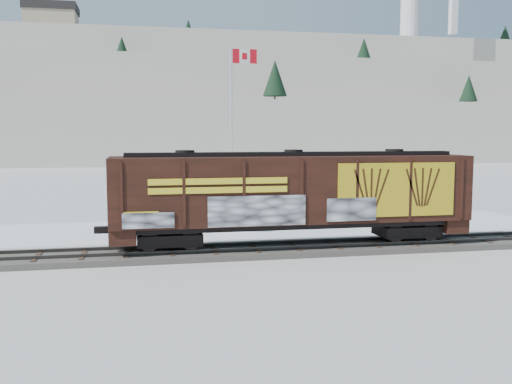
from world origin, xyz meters
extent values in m
plane|color=white|center=(0.00, 0.00, 0.00)|extent=(500.00, 500.00, 0.00)
cube|color=#59544C|center=(0.00, 0.00, 0.14)|extent=(50.00, 3.40, 0.28)
cube|color=#33302D|center=(0.00, -0.72, 0.35)|extent=(50.00, 0.10, 0.15)
cube|color=#33302D|center=(0.00, 0.72, 0.35)|extent=(50.00, 0.10, 0.15)
cube|color=white|center=(0.00, 7.50, 0.01)|extent=(40.00, 8.00, 0.03)
cube|color=white|center=(0.00, 95.00, 6.00)|extent=(360.00, 40.00, 12.00)
cube|color=white|center=(0.00, 125.00, 12.00)|extent=(360.00, 40.00, 24.00)
cube|color=white|center=(0.00, 160.00, 17.50)|extent=(360.00, 50.00, 35.00)
cone|color=black|center=(22.00, 90.00, 17.31)|extent=(5.04, 5.04, 7.38)
cone|color=black|center=(70.00, 96.00, 16.43)|extent=(4.20, 4.20, 6.15)
cone|color=black|center=(-10.00, 128.00, 28.13)|extent=(3.92, 3.92, 5.74)
cone|color=black|center=(55.00, 124.00, 28.72)|extent=(4.48, 4.48, 6.56)
cone|color=black|center=(10.00, 162.00, 39.43)|extent=(4.20, 4.20, 6.15)
cone|color=black|center=(120.00, 156.00, 40.02)|extent=(4.76, 4.76, 6.97)
cube|color=tan|center=(-32.00, 162.00, 39.00)|extent=(15.00, 12.00, 8.00)
cube|color=black|center=(-32.00, 162.00, 44.20)|extent=(15.75, 12.60, 2.40)
cube|color=black|center=(-4.07, 0.00, 0.88)|extent=(3.00, 2.00, 0.90)
cube|color=black|center=(7.98, 0.00, 0.88)|extent=(3.00, 2.00, 0.90)
cylinder|color=black|center=(-5.02, -0.78, 0.88)|extent=(0.90, 0.12, 0.90)
cube|color=black|center=(1.95, 0.00, 1.41)|extent=(17.51, 2.40, 0.25)
cube|color=#34150E|center=(1.95, 0.00, 3.12)|extent=(17.51, 3.00, 3.19)
cube|color=black|center=(1.95, 0.00, 4.82)|extent=(16.11, 0.90, 0.20)
cube|color=gold|center=(6.68, -1.54, 3.12)|extent=(5.95, 0.03, 2.58)
cube|color=gold|center=(-1.90, -1.54, 3.47)|extent=(6.30, 0.02, 0.70)
cube|color=silver|center=(-0.15, -1.55, 2.28)|extent=(4.55, 0.03, 1.40)
cylinder|color=silver|center=(1.02, 13.63, 0.10)|extent=(0.90, 0.90, 0.20)
cylinder|color=silver|center=(1.02, 13.63, 5.98)|extent=(0.14, 0.14, 11.96)
cube|color=red|center=(1.37, 13.63, 11.26)|extent=(0.50, 0.07, 1.00)
cube|color=white|center=(1.97, 13.63, 11.26)|extent=(0.70, 0.09, 1.00)
cube|color=red|center=(2.62, 13.63, 11.26)|extent=(0.50, 0.07, 1.00)
imported|color=#B4B7BC|center=(-2.42, 7.50, 0.86)|extent=(5.26, 3.65, 1.66)
imported|color=silver|center=(-0.29, 7.03, 0.81)|extent=(5.02, 3.02, 1.56)
imported|color=#21232A|center=(5.98, 8.25, 0.71)|extent=(4.70, 1.98, 1.35)
camera|label=1|loc=(-5.24, -26.83, 5.79)|focal=40.00mm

